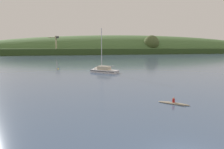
# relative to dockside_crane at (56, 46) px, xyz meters

# --- Properties ---
(far_shoreline_hill) EXTENTS (520.47, 112.18, 40.74)m
(far_shoreline_hill) POSITION_rel_dockside_crane_xyz_m (81.24, 34.10, -7.69)
(far_shoreline_hill) COLOR #314A21
(far_shoreline_hill) RESTS_ON ground
(dockside_crane) EXTENTS (9.62, 10.24, 16.91)m
(dockside_crane) POSITION_rel_dockside_crane_xyz_m (0.00, 0.00, 0.00)
(dockside_crane) COLOR #4C4C51
(dockside_crane) RESTS_ON ground
(sailboat_midwater_white) EXTENTS (8.22, 8.72, 13.86)m
(sailboat_midwater_white) POSITION_rel_dockside_crane_xyz_m (10.10, -139.80, -7.77)
(sailboat_midwater_white) COLOR white
(sailboat_midwater_white) RESTS_ON ground
(canoe_with_paddler) EXTENTS (3.39, 3.46, 1.02)m
(canoe_with_paddler) POSITION_rel_dockside_crane_xyz_m (11.48, -174.91, -7.96)
(canoe_with_paddler) COLOR gray
(canoe_with_paddler) RESTS_ON ground
(mooring_buoy_foreground) EXTENTS (0.49, 0.49, 0.57)m
(mooring_buoy_foreground) POSITION_rel_dockside_crane_xyz_m (-1.83, -127.47, -8.06)
(mooring_buoy_foreground) COLOR yellow
(mooring_buoy_foreground) RESTS_ON ground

